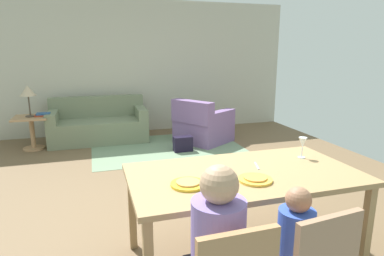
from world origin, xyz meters
TOP-DOWN VIEW (x-y plane):
  - ground_plane at (0.00, 0.43)m, footprint 6.45×6.05m
  - back_wall at (0.00, 3.50)m, footprint 6.45×0.10m
  - dining_table at (0.10, -1.30)m, footprint 1.79×0.96m
  - plate_near_man at (-0.39, -1.42)m, footprint 0.25×0.25m
  - pizza_near_man at (-0.39, -1.42)m, footprint 0.17×0.17m
  - plate_near_child at (0.10, -1.48)m, footprint 0.25×0.25m
  - pizza_near_child at (0.10, -1.48)m, footprint 0.17×0.17m
  - wine_glass at (0.75, -1.12)m, footprint 0.07×0.07m
  - fork at (-0.17, -1.35)m, footprint 0.04×0.15m
  - knife at (0.26, -1.20)m, footprint 0.06×0.17m
  - area_rug at (0.23, 2.03)m, footprint 2.60×1.80m
  - couch at (-0.92, 2.89)m, footprint 1.78×0.86m
  - armchair at (0.94, 2.20)m, footprint 1.18×1.18m
  - side_table at (-2.04, 2.63)m, footprint 0.56×0.56m
  - table_lamp at (-2.04, 2.63)m, footprint 0.26×0.26m
  - book_lower at (-1.86, 2.62)m, footprint 0.22×0.16m
  - book_upper at (-1.83, 2.62)m, footprint 0.22×0.16m
  - handbag at (0.44, 1.73)m, footprint 0.32×0.16m

SIDE VIEW (x-z plane):
  - ground_plane at x=0.00m, z-range -0.02..0.00m
  - area_rug at x=0.23m, z-range 0.00..0.01m
  - handbag at x=0.44m, z-range 0.00..0.26m
  - couch at x=-0.92m, z-range -0.11..0.71m
  - armchair at x=0.94m, z-range -0.09..0.73m
  - side_table at x=-2.04m, z-range 0.09..0.67m
  - book_lower at x=-1.86m, z-range 0.58..0.61m
  - book_upper at x=-1.83m, z-range 0.61..0.64m
  - dining_table at x=0.10m, z-range 0.31..1.07m
  - fork at x=-0.17m, z-range 0.76..0.77m
  - knife at x=0.26m, z-range 0.76..0.77m
  - plate_near_man at x=-0.39m, z-range 0.76..0.78m
  - plate_near_child at x=0.10m, z-range 0.76..0.78m
  - pizza_near_man at x=-0.39m, z-range 0.78..0.79m
  - pizza_near_child at x=0.10m, z-range 0.78..0.79m
  - wine_glass at x=0.75m, z-range 0.80..0.99m
  - table_lamp at x=-2.04m, z-range 0.74..1.28m
  - back_wall at x=0.00m, z-range 0.00..2.70m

